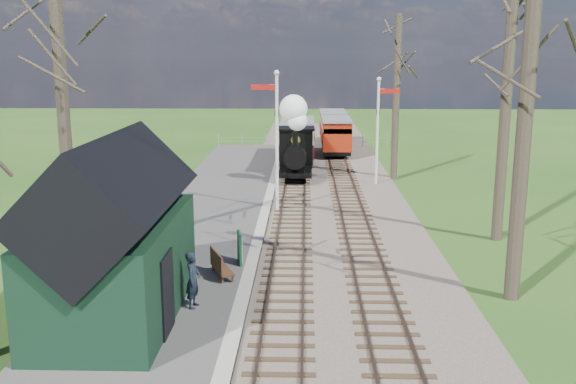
# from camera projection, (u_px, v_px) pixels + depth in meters

# --- Properties ---
(distant_hills) EXTENTS (114.40, 48.00, 22.02)m
(distant_hills) POSITION_uv_depth(u_px,v_px,m) (312.00, 245.00, 79.09)
(distant_hills) COLOR #385B23
(distant_hills) RESTS_ON ground
(ballast_bed) EXTENTS (8.00, 60.00, 0.10)m
(ballast_bed) POSITION_uv_depth(u_px,v_px,m) (320.00, 184.00, 34.24)
(ballast_bed) COLOR brown
(ballast_bed) RESTS_ON ground
(track_near) EXTENTS (1.60, 60.00, 0.15)m
(track_near) POSITION_uv_depth(u_px,v_px,m) (295.00, 183.00, 34.27)
(track_near) COLOR brown
(track_near) RESTS_ON ground
(track_far) EXTENTS (1.60, 60.00, 0.15)m
(track_far) POSITION_uv_depth(u_px,v_px,m) (344.00, 184.00, 34.20)
(track_far) COLOR brown
(track_far) RESTS_ON ground
(platform) EXTENTS (5.00, 44.00, 0.20)m
(platform) POSITION_uv_depth(u_px,v_px,m) (208.00, 221.00, 26.55)
(platform) COLOR #474442
(platform) RESTS_ON ground
(coping_strip) EXTENTS (0.40, 44.00, 0.21)m
(coping_strip) POSITION_uv_depth(u_px,v_px,m) (263.00, 222.00, 26.49)
(coping_strip) COLOR #B2AD9E
(coping_strip) RESTS_ON ground
(station_shed) EXTENTS (3.25, 6.30, 4.78)m
(station_shed) POSITION_uv_depth(u_px,v_px,m) (115.00, 240.00, 16.34)
(station_shed) COLOR black
(station_shed) RESTS_ON platform
(semaphore_near) EXTENTS (1.22, 0.24, 6.22)m
(semaphore_near) POSITION_uv_depth(u_px,v_px,m) (275.00, 131.00, 27.68)
(semaphore_near) COLOR silver
(semaphore_near) RESTS_ON ground
(semaphore_far) EXTENTS (1.22, 0.24, 5.72)m
(semaphore_far) POSITION_uv_depth(u_px,v_px,m) (379.00, 123.00, 33.46)
(semaphore_far) COLOR silver
(semaphore_far) RESTS_ON ground
(bare_trees) EXTENTS (15.51, 22.39, 12.00)m
(bare_trees) POSITION_uv_depth(u_px,v_px,m) (329.00, 105.00, 21.52)
(bare_trees) COLOR #382D23
(bare_trees) RESTS_ON ground
(fence_line) EXTENTS (12.60, 0.08, 1.00)m
(fence_line) POSITION_uv_depth(u_px,v_px,m) (303.00, 140.00, 47.84)
(fence_line) COLOR slate
(fence_line) RESTS_ON ground
(locomotive) EXTENTS (1.86, 4.33, 4.64)m
(locomotive) POSITION_uv_depth(u_px,v_px,m) (296.00, 143.00, 34.94)
(locomotive) COLOR black
(locomotive) RESTS_ON ground
(coach) EXTENTS (2.16, 7.42, 2.28)m
(coach) POSITION_uv_depth(u_px,v_px,m) (297.00, 139.00, 40.98)
(coach) COLOR black
(coach) RESTS_ON ground
(red_carriage_a) EXTENTS (1.97, 4.87, 2.07)m
(red_carriage_a) POSITION_uv_depth(u_px,v_px,m) (336.00, 135.00, 43.64)
(red_carriage_a) COLOR black
(red_carriage_a) RESTS_ON ground
(red_carriage_b) EXTENTS (1.97, 4.87, 2.07)m
(red_carriage_b) POSITION_uv_depth(u_px,v_px,m) (333.00, 126.00, 49.01)
(red_carriage_b) COLOR black
(red_carriage_b) RESTS_ON ground
(sign_board) EXTENTS (0.24, 0.72, 1.05)m
(sign_board) POSITION_uv_depth(u_px,v_px,m) (240.00, 248.00, 20.83)
(sign_board) COLOR #0F4724
(sign_board) RESTS_ON platform
(bench) EXTENTS (0.90, 1.46, 0.80)m
(bench) POSITION_uv_depth(u_px,v_px,m) (219.00, 265.00, 19.61)
(bench) COLOR #4F2E1C
(bench) RESTS_ON platform
(person) EXTENTS (0.45, 0.61, 1.55)m
(person) POSITION_uv_depth(u_px,v_px,m) (193.00, 280.00, 17.18)
(person) COLOR black
(person) RESTS_ON platform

